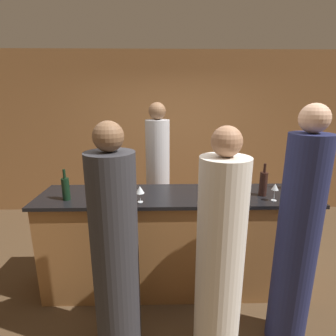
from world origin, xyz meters
TOP-DOWN VIEW (x-y plane):
  - ground_plane at (0.00, 0.00)m, footprint 14.00×14.00m
  - back_wall at (0.00, 2.14)m, footprint 8.00×0.06m
  - bar_counter at (0.00, 0.00)m, footprint 2.77×0.65m
  - bartender at (-0.20, 0.79)m, footprint 0.31×0.31m
  - guest_0 at (-0.50, -0.73)m, footprint 0.36×0.36m
  - guest_1 at (0.91, -0.69)m, footprint 0.31×0.31m
  - guest_2 at (0.29, -0.78)m, footprint 0.36×0.36m
  - wine_bottle_0 at (-1.06, -0.12)m, footprint 0.07×0.07m
  - wine_bottle_1 at (1.25, 0.14)m, footprint 0.07×0.07m
  - wine_bottle_2 at (0.87, -0.05)m, footprint 0.08×0.08m
  - ice_bucket at (-0.60, 0.20)m, footprint 0.16×0.16m
  - wine_glass_0 at (-0.63, -0.14)m, footprint 0.08×0.08m
  - wine_glass_1 at (0.92, -0.19)m, footprint 0.07×0.07m
  - wine_glass_2 at (-0.35, -0.20)m, footprint 0.08×0.08m

SIDE VIEW (x-z plane):
  - ground_plane at x=0.00m, z-range 0.00..0.00m
  - bar_counter at x=0.00m, z-range 0.00..1.08m
  - guest_2 at x=0.29m, z-range -0.07..1.79m
  - guest_0 at x=-0.50m, z-range -0.07..1.82m
  - bartender at x=-0.20m, z-range -0.05..1.93m
  - guest_1 at x=0.91m, z-range -0.05..1.94m
  - ice_bucket at x=-0.60m, z-range 1.08..1.26m
  - wine_bottle_1 at x=1.25m, z-range 1.04..1.34m
  - wine_bottle_0 at x=-1.06m, z-range 1.04..1.35m
  - wine_glass_0 at x=-0.63m, z-range 1.12..1.28m
  - wine_glass_2 at x=-0.35m, z-range 1.12..1.28m
  - wine_bottle_2 at x=0.87m, z-range 1.04..1.37m
  - wine_glass_1 at x=0.92m, z-range 1.13..1.30m
  - back_wall at x=0.00m, z-range 0.00..2.80m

